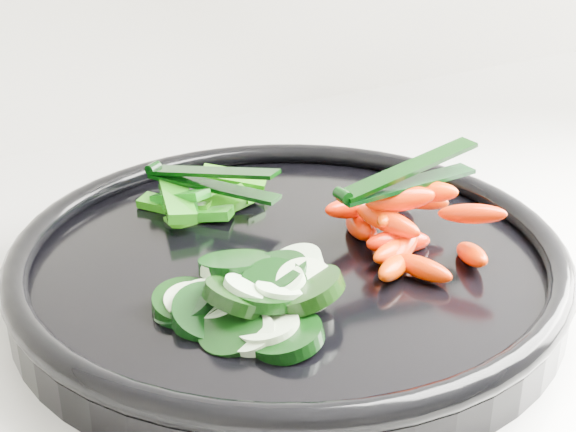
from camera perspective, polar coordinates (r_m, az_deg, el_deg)
veggie_tray at (r=0.55m, az=-0.00°, el=-3.28°), size 0.48×0.48×0.04m
cucumber_pile at (r=0.48m, az=-3.08°, el=-5.81°), size 0.12×0.13×0.04m
carrot_pile at (r=0.56m, az=7.85°, el=-0.59°), size 0.11×0.15×0.05m
pepper_pile at (r=0.61m, az=-6.55°, el=1.00°), size 0.10×0.09×0.04m
tong_carrot at (r=0.55m, az=8.29°, el=2.73°), size 0.11×0.02×0.02m
tong_pepper at (r=0.61m, az=-5.69°, el=2.69°), size 0.07×0.11×0.02m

